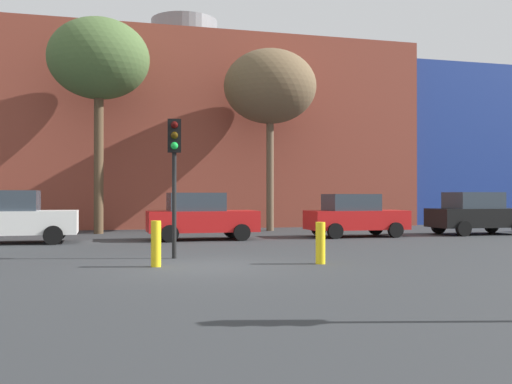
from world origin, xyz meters
The scene contains 11 objects.
ground_plane centered at (0.00, 0.00, 0.00)m, with size 200.00×200.00×0.00m, color #2D3033.
building_backdrop centered at (2.54, 21.64, 5.07)m, with size 43.52×11.78×12.34m.
parked_car_1 centered at (-5.40, 8.32, 0.94)m, with size 4.34×2.13×1.88m.
parked_car_2 centered at (1.35, 8.32, 0.90)m, with size 4.16×2.04×1.80m.
parked_car_3 centered at (7.76, 8.32, 0.87)m, with size 4.06×1.99×1.76m.
parked_car_4 centered at (13.52, 8.32, 0.92)m, with size 4.25×2.08×1.84m.
traffic_light_island centered at (-0.43, 1.95, 2.77)m, with size 0.38×0.38×3.77m.
bare_tree_0 centered at (-2.45, 13.00, 7.71)m, with size 4.47×4.47×9.57m.
bare_tree_1 centered at (5.53, 13.18, 6.92)m, with size 4.46×4.46×8.75m.
bollard_yellow_0 centered at (2.94, -0.24, 0.52)m, with size 0.24×0.24×1.04m, color yellow.
bollard_yellow_1 centered at (-1.07, 0.21, 0.55)m, with size 0.24×0.24×1.10m, color yellow.
Camera 1 is at (-2.32, -13.89, 1.71)m, focal length 41.08 mm.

